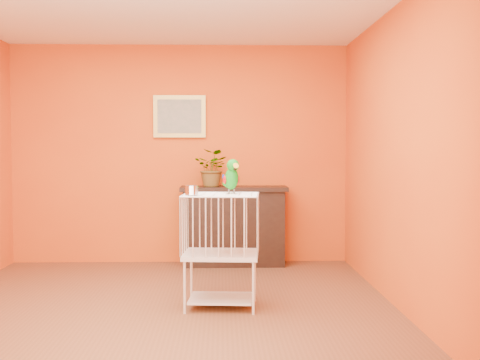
{
  "coord_description": "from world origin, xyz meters",
  "views": [
    {
      "loc": [
        0.5,
        -4.97,
        1.37
      ],
      "look_at": [
        0.66,
        0.19,
        1.1
      ],
      "focal_mm": 45.0,
      "sensor_mm": 36.0,
      "label": 1
    }
  ],
  "objects": [
    {
      "name": "birdcage",
      "position": [
        0.49,
        0.15,
        0.51
      ],
      "size": [
        0.67,
        0.53,
        0.98
      ],
      "rotation": [
        0.0,
        0.0,
        -0.08
      ],
      "color": "silver",
      "rests_on": "ground"
    },
    {
      "name": "parrot",
      "position": [
        0.59,
        0.18,
        1.13
      ],
      "size": [
        0.16,
        0.27,
        0.3
      ],
      "rotation": [
        0.0,
        0.0,
        0.34
      ],
      "color": "#59544C",
      "rests_on": "birdcage"
    },
    {
      "name": "room_shell",
      "position": [
        0.0,
        0.0,
        1.58
      ],
      "size": [
        4.5,
        4.5,
        4.5
      ],
      "color": "#D45514",
      "rests_on": "ground"
    },
    {
      "name": "ground",
      "position": [
        0.0,
        0.0,
        0.0
      ],
      "size": [
        4.5,
        4.5,
        0.0
      ],
      "primitive_type": "plane",
      "color": "brown",
      "rests_on": "ground"
    },
    {
      "name": "potted_plant",
      "position": [
        0.4,
        2.08,
        1.09
      ],
      "size": [
        0.54,
        0.56,
        0.34
      ],
      "primitive_type": "imported",
      "rotation": [
        0.0,
        0.0,
        -0.43
      ],
      "color": "#26722D",
      "rests_on": "console_cabinet"
    },
    {
      "name": "console_cabinet",
      "position": [
        0.64,
        2.03,
        0.46
      ],
      "size": [
        1.24,
        0.45,
        0.92
      ],
      "color": "black",
      "rests_on": "ground"
    },
    {
      "name": "framed_picture",
      "position": [
        0.0,
        2.22,
        1.75
      ],
      "size": [
        0.62,
        0.04,
        0.5
      ],
      "color": "#B1933F",
      "rests_on": "room_shell"
    },
    {
      "name": "feed_cup",
      "position": [
        0.25,
        0.01,
        1.02
      ],
      "size": [
        0.11,
        0.11,
        0.08
      ],
      "primitive_type": "cylinder",
      "color": "silver",
      "rests_on": "birdcage"
    }
  ]
}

